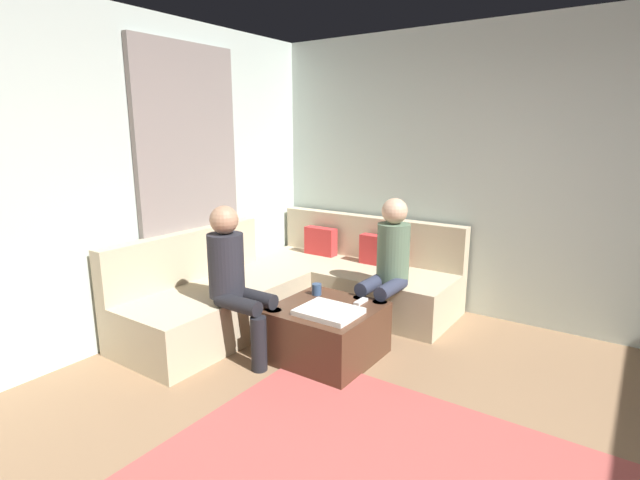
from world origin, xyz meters
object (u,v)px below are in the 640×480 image
object	(u,v)px
person_on_couch_side	(236,276)
sectional_couch	(296,287)
coffee_mug	(317,289)
ottoman	(326,332)
person_on_couch_back	(388,263)
game_remote	(361,302)

from	to	relation	value
person_on_couch_side	sectional_couch	bearing A→B (deg)	-171.21
coffee_mug	ottoman	bearing A→B (deg)	-39.29
person_on_couch_back	game_remote	bearing A→B (deg)	87.25
ottoman	person_on_couch_back	size ratio (longest dim) A/B	0.63
game_remote	ottoman	bearing A→B (deg)	-129.29
coffee_mug	person_on_couch_back	bearing A→B (deg)	47.23
game_remote	person_on_couch_side	world-z (taller)	person_on_couch_side
coffee_mug	person_on_couch_side	distance (m)	0.70
sectional_couch	game_remote	size ratio (longest dim) A/B	17.00
coffee_mug	sectional_couch	bearing A→B (deg)	142.57
ottoman	coffee_mug	xyz separation A→B (m)	(-0.22, 0.18, 0.26)
game_remote	person_on_couch_side	xyz separation A→B (m)	(-0.77, -0.60, 0.23)
person_on_couch_side	person_on_couch_back	bearing A→B (deg)	141.87
coffee_mug	person_on_couch_back	distance (m)	0.65
coffee_mug	person_on_couch_back	xyz separation A→B (m)	(0.42, 0.45, 0.19)
person_on_couch_back	person_on_couch_side	distance (m)	1.29
person_on_couch_back	person_on_couch_side	size ratio (longest dim) A/B	1.00
ottoman	person_on_couch_side	size ratio (longest dim) A/B	0.63
sectional_couch	game_remote	xyz separation A→B (m)	(0.92, -0.36, 0.15)
ottoman	game_remote	distance (m)	0.36
sectional_couch	coffee_mug	bearing A→B (deg)	-37.43
ottoman	person_on_couch_back	distance (m)	0.80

